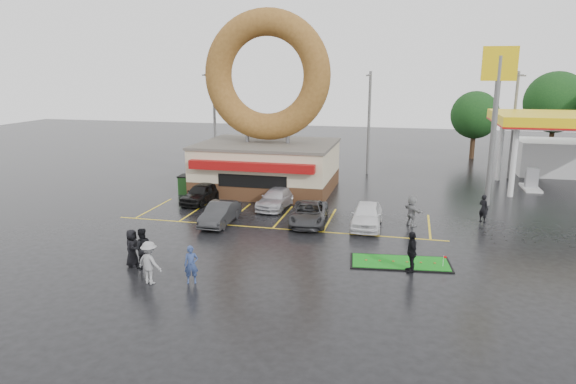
% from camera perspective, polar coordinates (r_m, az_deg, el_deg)
% --- Properties ---
extents(ground, '(120.00, 120.00, 0.00)m').
position_cam_1_polar(ground, '(27.24, -3.58, -6.14)').
color(ground, black).
rests_on(ground, ground).
extents(donut_shop, '(10.20, 8.70, 13.50)m').
position_cam_1_polar(donut_shop, '(39.23, -2.33, 6.62)').
color(donut_shop, '#472B19').
rests_on(donut_shop, ground).
extents(gas_station, '(12.30, 13.65, 5.90)m').
position_cam_1_polar(gas_station, '(47.42, 28.65, 5.25)').
color(gas_station, silver).
rests_on(gas_station, ground).
extents(shell_sign, '(2.20, 0.36, 10.60)m').
position_cam_1_polar(shell_sign, '(36.95, 22.18, 9.77)').
color(shell_sign, slate).
rests_on(shell_sign, ground).
extents(streetlight_left, '(0.40, 2.21, 9.00)m').
position_cam_1_polar(streetlight_left, '(47.99, -8.20, 8.13)').
color(streetlight_left, slate).
rests_on(streetlight_left, ground).
extents(streetlight_mid, '(0.40, 2.21, 9.00)m').
position_cam_1_polar(streetlight_mid, '(45.78, 8.97, 7.85)').
color(streetlight_mid, slate).
rests_on(streetlight_mid, ground).
extents(streetlight_right, '(0.40, 2.21, 9.00)m').
position_cam_1_polar(streetlight_right, '(47.38, 23.80, 7.06)').
color(streetlight_right, slate).
rests_on(streetlight_right, ground).
extents(tree_far_c, '(6.30, 6.30, 9.00)m').
position_cam_1_polar(tree_far_c, '(60.34, 27.60, 8.83)').
color(tree_far_c, '#332114').
rests_on(tree_far_c, ground).
extents(tree_far_d, '(4.90, 4.90, 7.00)m').
position_cam_1_polar(tree_far_d, '(57.06, 20.06, 8.03)').
color(tree_far_d, '#332114').
rests_on(tree_far_d, ground).
extents(car_black, '(2.04, 4.21, 1.38)m').
position_cam_1_polar(car_black, '(36.40, -9.60, -0.13)').
color(car_black, black).
rests_on(car_black, ground).
extents(car_dgrey, '(1.42, 4.05, 1.33)m').
position_cam_1_polar(car_dgrey, '(31.24, -7.56, -2.37)').
color(car_dgrey, '#29292B').
rests_on(car_dgrey, ground).
extents(car_silver, '(2.17, 4.50, 1.26)m').
position_cam_1_polar(car_silver, '(34.69, -1.31, -0.72)').
color(car_silver, '#B7B6BC').
rests_on(car_silver, ground).
extents(car_grey, '(2.56, 4.78, 1.28)m').
position_cam_1_polar(car_grey, '(31.13, 2.33, -2.38)').
color(car_grey, '#313134').
rests_on(car_grey, ground).
extents(car_white, '(1.80, 4.33, 1.47)m').
position_cam_1_polar(car_white, '(30.74, 8.74, -2.55)').
color(car_white, white).
rests_on(car_white, ground).
extents(person_blue, '(0.72, 0.60, 1.70)m').
position_cam_1_polar(person_blue, '(22.94, -10.70, -7.93)').
color(person_blue, navy).
rests_on(person_blue, ground).
extents(person_blackjkt, '(1.20, 1.13, 1.95)m').
position_cam_1_polar(person_blackjkt, '(25.09, -15.94, -6.04)').
color(person_blackjkt, black).
rests_on(person_blackjkt, ground).
extents(person_hoodie, '(1.39, 1.02, 1.92)m').
position_cam_1_polar(person_hoodie, '(23.26, -15.14, -7.59)').
color(person_hoodie, gray).
rests_on(person_hoodie, ground).
extents(person_bystander, '(0.57, 0.88, 1.80)m').
position_cam_1_polar(person_bystander, '(25.54, -16.94, -5.94)').
color(person_bystander, black).
rests_on(person_bystander, ground).
extents(person_cameraman, '(0.71, 1.21, 1.94)m').
position_cam_1_polar(person_cameraman, '(24.37, 13.56, -6.49)').
color(person_cameraman, black).
rests_on(person_cameraman, ground).
extents(person_walker_near, '(1.44, 1.69, 1.83)m').
position_cam_1_polar(person_walker_near, '(31.49, 13.60, -2.04)').
color(person_walker_near, gray).
rests_on(person_walker_near, ground).
extents(person_walker_far, '(0.74, 0.74, 1.73)m').
position_cam_1_polar(person_walker_far, '(33.54, 20.90, -1.71)').
color(person_walker_far, black).
rests_on(person_walker_far, ground).
extents(dumpster, '(1.85, 1.28, 1.30)m').
position_cam_1_polar(dumpster, '(39.33, -10.61, 0.78)').
color(dumpster, '#1C451A').
rests_on(dumpster, ground).
extents(putting_green, '(4.97, 2.57, 0.60)m').
position_cam_1_polar(putting_green, '(25.60, 12.35, -7.67)').
color(putting_green, black).
rests_on(putting_green, ground).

